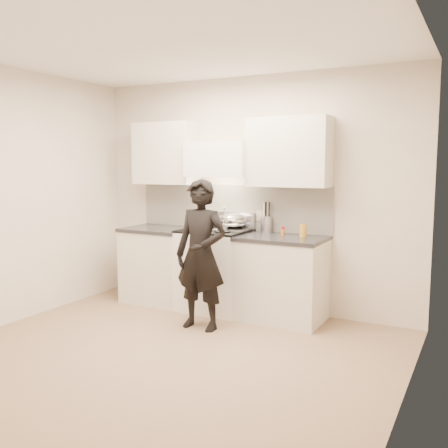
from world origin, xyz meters
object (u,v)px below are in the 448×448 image
object	(u,v)px
wok	(234,220)
utensil_crock	(266,223)
person	(201,255)
stove	(215,269)
counter_right	(282,278)

from	to	relation	value
wok	utensil_crock	size ratio (longest dim) A/B	1.18
wok	person	bearing A→B (deg)	-88.06
utensil_crock	wok	bearing A→B (deg)	-163.65
stove	counter_right	world-z (taller)	stove
stove	counter_right	size ratio (longest dim) A/B	1.04
counter_right	utensil_crock	distance (m)	0.68
utensil_crock	person	distance (m)	1.00
utensil_crock	person	world-z (taller)	person
person	stove	bearing A→B (deg)	106.59
stove	wok	size ratio (longest dim) A/B	2.34
stove	utensil_crock	size ratio (longest dim) A/B	2.75
wok	person	world-z (taller)	person
stove	wok	bearing A→B (deg)	38.77
counter_right	utensil_crock	bearing A→B (deg)	140.02
utensil_crock	person	size ratio (longest dim) A/B	0.23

